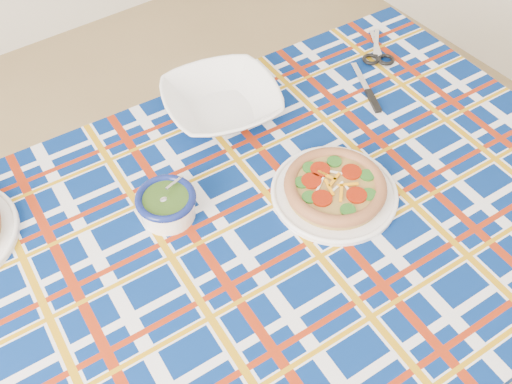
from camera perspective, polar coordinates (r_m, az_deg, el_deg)
floor at (r=1.91m, az=-5.50°, el=-17.22°), size 4.00×4.00×0.00m
dining_table at (r=1.30m, az=0.51°, el=-5.87°), size 1.68×1.11×0.76m
tablecloth at (r=1.28m, az=0.52°, el=-5.23°), size 1.71×1.14×0.11m
main_focaccia_plate at (r=1.28m, az=7.91°, el=0.54°), size 0.30×0.30×0.06m
pesto_bowl at (r=1.24m, az=-8.94°, el=-1.12°), size 0.15×0.15×0.08m
serving_bowl at (r=1.47m, az=-3.47°, el=8.92°), size 0.35×0.35×0.07m
table_knife at (r=1.62m, az=10.48°, el=11.17°), size 0.11×0.21×0.01m
kitchen_scissors at (r=1.75m, az=11.91°, el=14.40°), size 0.20×0.22×0.02m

